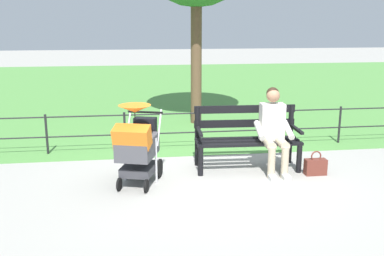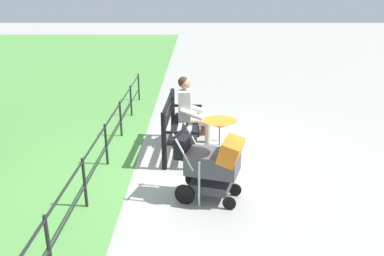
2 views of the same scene
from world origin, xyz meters
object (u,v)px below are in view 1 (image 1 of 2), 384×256
Objects in this scene: person_on_bench at (274,128)px; handbag at (315,166)px; park_bench at (246,135)px; stroller at (137,144)px.

handbag is at bearing 156.36° from person_on_bench.
park_bench is 1.13m from handbag.
park_bench is 4.38× the size of handbag.
park_bench is 1.27× the size of person_on_bench.
handbag is at bearing -178.95° from stroller.
person_on_bench reaches higher than park_bench.
person_on_bench is at bearing 148.03° from park_bench.
person_on_bench is at bearing -171.50° from stroller.
stroller is (1.69, 0.53, 0.07)m from park_bench.
stroller reaches higher than handbag.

